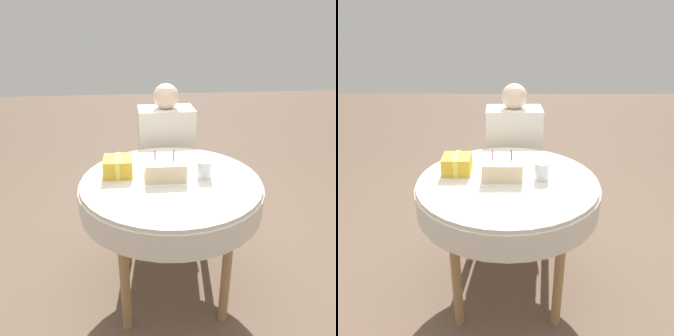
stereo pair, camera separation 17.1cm
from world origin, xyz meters
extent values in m
plane|color=brown|center=(0.00, 0.00, 0.00)|extent=(12.00, 12.00, 0.00)
cylinder|color=silver|center=(0.00, 0.00, 0.74)|extent=(0.94, 0.94, 0.02)
cylinder|color=silver|center=(0.00, 0.00, 0.66)|extent=(0.96, 0.96, 0.13)
cylinder|color=#A37A4C|center=(-0.26, -0.26, 0.36)|extent=(0.05, 0.05, 0.73)
cylinder|color=#A37A4C|center=(0.26, -0.26, 0.36)|extent=(0.05, 0.05, 0.73)
cylinder|color=#A37A4C|center=(-0.26, 0.26, 0.36)|extent=(0.05, 0.05, 0.73)
cylinder|color=#A37A4C|center=(0.26, 0.26, 0.36)|extent=(0.05, 0.05, 0.73)
cube|color=brown|center=(0.04, 0.71, 0.42)|extent=(0.41, 0.41, 0.04)
cube|color=brown|center=(0.04, 0.89, 0.67)|extent=(0.36, 0.04, 0.47)
cylinder|color=brown|center=(-0.12, 0.53, 0.20)|extent=(0.04, 0.04, 0.41)
cylinder|color=brown|center=(0.22, 0.54, 0.20)|extent=(0.04, 0.04, 0.41)
cylinder|color=brown|center=(-0.13, 0.88, 0.20)|extent=(0.04, 0.04, 0.41)
cylinder|color=brown|center=(0.21, 0.88, 0.20)|extent=(0.04, 0.04, 0.41)
cylinder|color=beige|center=(-0.05, 0.53, 0.22)|extent=(0.09, 0.09, 0.44)
cylinder|color=beige|center=(0.15, 0.54, 0.22)|extent=(0.09, 0.09, 0.44)
cube|color=silver|center=(0.04, 0.71, 0.70)|extent=(0.40, 0.26, 0.51)
sphere|color=beige|center=(0.04, 0.71, 1.03)|extent=(0.18, 0.18, 0.18)
cube|color=white|center=(-0.03, 0.04, 0.75)|extent=(0.26, 0.26, 0.00)
cube|color=beige|center=(-0.03, 0.04, 0.80)|extent=(0.21, 0.21, 0.10)
cylinder|color=blue|center=(0.02, 0.03, 0.87)|extent=(0.01, 0.01, 0.05)
cylinder|color=#D166B2|center=(-0.08, 0.04, 0.87)|extent=(0.01, 0.01, 0.05)
cylinder|color=silver|center=(0.18, 0.00, 0.79)|extent=(0.08, 0.08, 0.09)
cube|color=gold|center=(-0.27, 0.08, 0.79)|extent=(0.15, 0.15, 0.10)
cube|color=#EAE54C|center=(-0.27, 0.08, 0.79)|extent=(0.02, 0.16, 0.10)
camera|label=1|loc=(-0.18, -1.54, 1.50)|focal=35.00mm
camera|label=2|loc=(0.00, -1.55, 1.50)|focal=35.00mm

